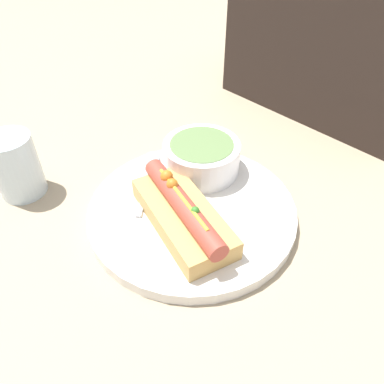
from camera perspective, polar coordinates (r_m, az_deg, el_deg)
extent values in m
plane|color=tan|center=(0.55, 0.00, -3.58)|extent=(4.00, 4.00, 0.00)
cylinder|color=white|center=(0.55, 0.00, -2.91)|extent=(0.30, 0.30, 0.02)
cube|color=tan|center=(0.50, -1.40, -3.82)|extent=(0.19, 0.12, 0.03)
cylinder|color=#B24738|center=(0.49, -1.45, -1.99)|extent=(0.19, 0.07, 0.03)
sphere|color=orange|center=(0.51, -3.88, 2.41)|extent=(0.02, 0.02, 0.02)
sphere|color=orange|center=(0.50, -3.04, 1.22)|extent=(0.02, 0.02, 0.02)
sphere|color=#387A28|center=(0.46, 0.47, -2.87)|extent=(0.01, 0.01, 0.01)
cylinder|color=gold|center=(0.48, -1.47, -0.92)|extent=(0.13, 0.04, 0.01)
cylinder|color=white|center=(0.59, 1.45, 5.30)|extent=(0.12, 0.12, 0.05)
cylinder|color=#66844C|center=(0.58, 1.49, 6.99)|extent=(0.10, 0.10, 0.01)
cube|color=#B7B7BC|center=(0.57, -7.24, 0.27)|extent=(0.08, 0.09, 0.00)
ellipsoid|color=#B7B7BC|center=(0.62, -6.17, 5.07)|extent=(0.05, 0.05, 0.01)
cylinder|color=silver|center=(0.62, -25.26, 3.60)|extent=(0.07, 0.07, 0.10)
cube|color=#2D231E|center=(0.79, 21.24, 23.23)|extent=(0.38, 0.17, 0.35)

